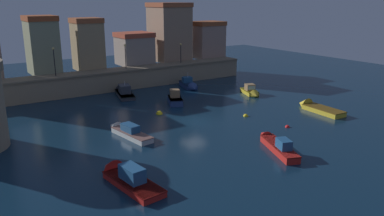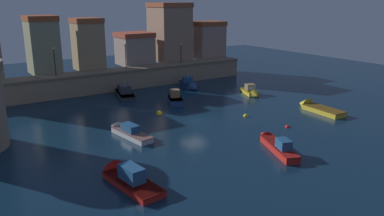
{
  "view_description": "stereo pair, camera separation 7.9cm",
  "coord_description": "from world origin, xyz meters",
  "px_view_note": "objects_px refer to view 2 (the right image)",
  "views": [
    {
      "loc": [
        -21.65,
        -32.48,
        12.53
      ],
      "look_at": [
        0.0,
        0.29,
        1.41
      ],
      "focal_mm": 35.96,
      "sensor_mm": 36.0,
      "label": 1
    },
    {
      "loc": [
        -21.59,
        -32.52,
        12.53
      ],
      "look_at": [
        0.0,
        0.29,
        1.41
      ],
      "focal_mm": 35.96,
      "sensor_mm": 36.0,
      "label": 2
    }
  ],
  "objects_px": {
    "quay_lamp_2": "(181,50)",
    "moored_boat_5": "(124,91)",
    "moored_boat_6": "(175,98)",
    "moored_boat_0": "(126,131)",
    "moored_boat_4": "(315,108)",
    "quay_lamp_0": "(54,57)",
    "mooring_buoy_1": "(287,127)",
    "mooring_buoy_2": "(159,114)",
    "mooring_buoy_0": "(246,116)",
    "moored_boat_7": "(124,176)",
    "moored_boat_1": "(276,144)",
    "moored_boat_3": "(190,85)",
    "quay_lamp_1": "(126,52)",
    "moored_boat_2": "(251,92)"
  },
  "relations": [
    {
      "from": "quay_lamp_2",
      "to": "moored_boat_5",
      "type": "relative_size",
      "value": 0.44
    },
    {
      "from": "moored_boat_5",
      "to": "moored_boat_6",
      "type": "height_order",
      "value": "moored_boat_5"
    },
    {
      "from": "moored_boat_0",
      "to": "moored_boat_4",
      "type": "relative_size",
      "value": 1.04
    },
    {
      "from": "quay_lamp_0",
      "to": "mooring_buoy_1",
      "type": "relative_size",
      "value": 7.89
    },
    {
      "from": "mooring_buoy_2",
      "to": "mooring_buoy_0",
      "type": "bearing_deg",
      "value": -38.51
    },
    {
      "from": "mooring_buoy_1",
      "to": "moored_boat_6",
      "type": "bearing_deg",
      "value": 107.21
    },
    {
      "from": "quay_lamp_2",
      "to": "mooring_buoy_1",
      "type": "height_order",
      "value": "quay_lamp_2"
    },
    {
      "from": "mooring_buoy_1",
      "to": "moored_boat_7",
      "type": "bearing_deg",
      "value": -173.88
    },
    {
      "from": "moored_boat_0",
      "to": "moored_boat_6",
      "type": "height_order",
      "value": "moored_boat_6"
    },
    {
      "from": "moored_boat_1",
      "to": "moored_boat_4",
      "type": "height_order",
      "value": "moored_boat_1"
    },
    {
      "from": "moored_boat_3",
      "to": "moored_boat_5",
      "type": "xyz_separation_m",
      "value": [
        -9.72,
        1.69,
        -0.0
      ]
    },
    {
      "from": "quay_lamp_1",
      "to": "moored_boat_0",
      "type": "relative_size",
      "value": 0.52
    },
    {
      "from": "quay_lamp_1",
      "to": "mooring_buoy_1",
      "type": "distance_m",
      "value": 27.06
    },
    {
      "from": "mooring_buoy_0",
      "to": "quay_lamp_1",
      "type": "bearing_deg",
      "value": 103.76
    },
    {
      "from": "moored_boat_2",
      "to": "moored_boat_6",
      "type": "relative_size",
      "value": 1.0
    },
    {
      "from": "quay_lamp_0",
      "to": "mooring_buoy_2",
      "type": "height_order",
      "value": "quay_lamp_0"
    },
    {
      "from": "moored_boat_0",
      "to": "moored_boat_5",
      "type": "bearing_deg",
      "value": -31.26
    },
    {
      "from": "quay_lamp_2",
      "to": "moored_boat_7",
      "type": "height_order",
      "value": "quay_lamp_2"
    },
    {
      "from": "moored_boat_4",
      "to": "mooring_buoy_1",
      "type": "xyz_separation_m",
      "value": [
        -7.38,
        -2.61,
        -0.32
      ]
    },
    {
      "from": "quay_lamp_1",
      "to": "moored_boat_4",
      "type": "xyz_separation_m",
      "value": [
        13.46,
        -23.24,
        -4.88
      ]
    },
    {
      "from": "moored_boat_3",
      "to": "moored_boat_5",
      "type": "bearing_deg",
      "value": -85.53
    },
    {
      "from": "moored_boat_6",
      "to": "mooring_buoy_0",
      "type": "relative_size",
      "value": 8.17
    },
    {
      "from": "quay_lamp_1",
      "to": "mooring_buoy_2",
      "type": "xyz_separation_m",
      "value": [
        -2.57,
        -14.56,
        -5.2
      ]
    },
    {
      "from": "quay_lamp_2",
      "to": "moored_boat_0",
      "type": "bearing_deg",
      "value": -133.53
    },
    {
      "from": "moored_boat_2",
      "to": "moored_boat_3",
      "type": "distance_m",
      "value": 9.36
    },
    {
      "from": "mooring_buoy_2",
      "to": "moored_boat_5",
      "type": "bearing_deg",
      "value": 87.86
    },
    {
      "from": "moored_boat_6",
      "to": "mooring_buoy_0",
      "type": "xyz_separation_m",
      "value": [
        3.53,
        -9.49,
        -0.55
      ]
    },
    {
      "from": "mooring_buoy_2",
      "to": "moored_boat_7",
      "type": "bearing_deg",
      "value": -127.32
    },
    {
      "from": "quay_lamp_0",
      "to": "moored_boat_5",
      "type": "relative_size",
      "value": 0.53
    },
    {
      "from": "mooring_buoy_0",
      "to": "moored_boat_0",
      "type": "bearing_deg",
      "value": 172.7
    },
    {
      "from": "moored_boat_1",
      "to": "moored_boat_5",
      "type": "distance_m",
      "value": 25.9
    },
    {
      "from": "moored_boat_4",
      "to": "moored_boat_6",
      "type": "relative_size",
      "value": 1.43
    },
    {
      "from": "moored_boat_6",
      "to": "quay_lamp_2",
      "type": "bearing_deg",
      "value": -11.24
    },
    {
      "from": "moored_boat_5",
      "to": "moored_boat_7",
      "type": "relative_size",
      "value": 1.01
    },
    {
      "from": "quay_lamp_2",
      "to": "mooring_buoy_0",
      "type": "xyz_separation_m",
      "value": [
        -4.34,
        -20.62,
        -4.95
      ]
    },
    {
      "from": "quay_lamp_0",
      "to": "moored_boat_4",
      "type": "distance_m",
      "value": 33.4
    },
    {
      "from": "moored_boat_7",
      "to": "mooring_buoy_0",
      "type": "xyz_separation_m",
      "value": [
        17.76,
        7.24,
        -0.39
      ]
    },
    {
      "from": "quay_lamp_1",
      "to": "moored_boat_5",
      "type": "relative_size",
      "value": 0.5
    },
    {
      "from": "moored_boat_7",
      "to": "quay_lamp_0",
      "type": "bearing_deg",
      "value": -12.52
    },
    {
      "from": "moored_boat_0",
      "to": "moored_boat_6",
      "type": "relative_size",
      "value": 1.49
    },
    {
      "from": "quay_lamp_1",
      "to": "moored_boat_1",
      "type": "bearing_deg",
      "value": -88.42
    },
    {
      "from": "moored_boat_3",
      "to": "moored_boat_4",
      "type": "height_order",
      "value": "moored_boat_3"
    },
    {
      "from": "moored_boat_5",
      "to": "quay_lamp_1",
      "type": "bearing_deg",
      "value": -16.58
    },
    {
      "from": "moored_boat_3",
      "to": "moored_boat_4",
      "type": "bearing_deg",
      "value": 32.57
    },
    {
      "from": "quay_lamp_0",
      "to": "moored_boat_6",
      "type": "distance_m",
      "value": 16.71
    },
    {
      "from": "quay_lamp_0",
      "to": "quay_lamp_1",
      "type": "xyz_separation_m",
      "value": [
        10.0,
        0.0,
        -0.11
      ]
    },
    {
      "from": "moored_boat_2",
      "to": "moored_boat_3",
      "type": "xyz_separation_m",
      "value": [
        -4.7,
        8.09,
        0.01
      ]
    },
    {
      "from": "moored_boat_5",
      "to": "mooring_buoy_0",
      "type": "distance_m",
      "value": 18.43
    },
    {
      "from": "mooring_buoy_1",
      "to": "mooring_buoy_0",
      "type": "bearing_deg",
      "value": 101.14
    },
    {
      "from": "moored_boat_5",
      "to": "mooring_buoy_0",
      "type": "height_order",
      "value": "moored_boat_5"
    }
  ]
}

